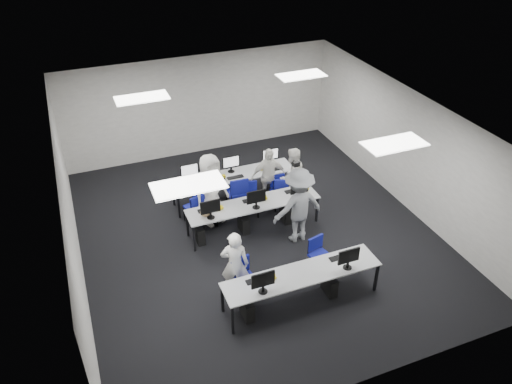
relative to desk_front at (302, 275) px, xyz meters
name	(u,v)px	position (x,y,z in m)	size (l,w,h in m)	color
room	(257,180)	(0.00, 2.40, 0.82)	(9.00, 9.02, 3.00)	black
ceiling_panels	(257,119)	(0.00, 2.40, 2.30)	(5.20, 4.60, 0.02)	white
desk_front	(302,275)	(0.00, 0.00, 0.00)	(3.20, 0.70, 0.73)	#AFB1B3
desk_mid	(253,205)	(0.00, 2.60, 0.00)	(3.20, 0.70, 0.73)	#AFB1B3
desk_back	(234,177)	(0.00, 4.00, 0.00)	(3.20, 0.70, 0.73)	#AFB1B3
equipment_front	(293,291)	(-0.19, -0.02, -0.32)	(2.51, 0.41, 1.19)	navy
equipment_mid	(246,218)	(-0.19, 2.58, -0.32)	(2.91, 0.41, 1.19)	white
equipment_back	(241,185)	(0.19, 4.02, -0.32)	(2.91, 0.41, 1.19)	white
chair_0	(245,286)	(-1.00, 0.52, -0.40)	(0.51, 0.54, 0.89)	navy
chair_1	(319,261)	(0.76, 0.66, -0.42)	(0.49, 0.52, 0.82)	navy
chair_2	(205,216)	(-1.04, 3.14, -0.41)	(0.53, 0.56, 0.86)	navy
chair_3	(250,204)	(0.15, 3.22, -0.42)	(0.52, 0.54, 0.84)	navy
chair_4	(279,197)	(0.97, 3.26, -0.42)	(0.42, 0.46, 0.83)	navy
chair_5	(195,213)	(-1.23, 3.37, -0.41)	(0.52, 0.54, 0.85)	navy
chair_6	(237,199)	(-0.08, 3.51, -0.37)	(0.51, 0.56, 0.99)	navy
chair_7	(280,195)	(1.03, 3.33, -0.42)	(0.54, 0.56, 0.84)	navy
handbag	(207,211)	(-1.16, 2.53, 0.18)	(0.33, 0.21, 0.27)	#A68356
student_0	(235,264)	(-1.14, 0.69, 0.09)	(0.56, 0.37, 1.54)	white
student_1	(292,176)	(1.33, 3.31, 0.10)	(0.76, 0.59, 1.55)	white
student_2	(211,189)	(-0.83, 3.27, 0.24)	(0.90, 0.58, 1.83)	white
student_3	(268,176)	(0.77, 3.54, 0.10)	(0.91, 0.38, 1.56)	white
photographer	(298,206)	(0.80, 1.86, 0.25)	(1.20, 0.69, 1.86)	slate
dslr_camera	(296,164)	(0.79, 2.04, 1.25)	(0.14, 0.18, 0.10)	black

